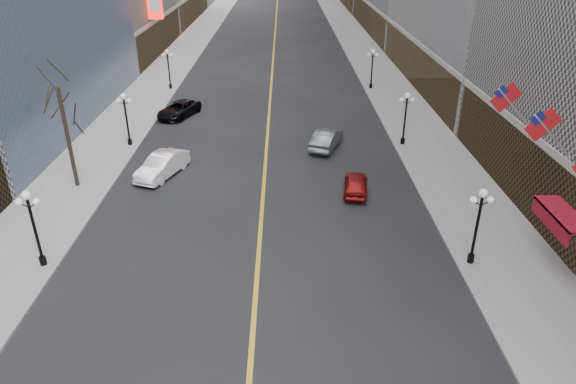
{
  "coord_description": "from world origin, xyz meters",
  "views": [
    {
      "loc": [
        1.45,
        6.43,
        16.44
      ],
      "look_at": [
        1.62,
        23.91,
        7.63
      ],
      "focal_mm": 32.0,
      "sensor_mm": 36.0,
      "label": 1
    }
  ],
  "objects_px": {
    "streetlamp_east_2": "(406,113)",
    "streetlamp_west_1": "(33,221)",
    "streetlamp_east_1": "(478,219)",
    "streetlamp_west_3": "(168,65)",
    "car_nb_mid": "(162,165)",
    "streetlamp_west_2": "(126,114)",
    "car_sb_far": "(327,139)",
    "streetlamp_east_3": "(372,65)",
    "car_nb_far": "(179,109)",
    "car_sb_mid": "(356,184)"
  },
  "relations": [
    {
      "from": "car_nb_mid",
      "to": "streetlamp_east_3",
      "type": "bearing_deg",
      "value": 72.32
    },
    {
      "from": "streetlamp_west_2",
      "to": "streetlamp_east_2",
      "type": "bearing_deg",
      "value": 0.0
    },
    {
      "from": "streetlamp_west_1",
      "to": "streetlamp_east_3",
      "type": "bearing_deg",
      "value": 56.75
    },
    {
      "from": "streetlamp_west_3",
      "to": "car_nb_mid",
      "type": "bearing_deg",
      "value": -80.32
    },
    {
      "from": "streetlamp_west_3",
      "to": "streetlamp_west_2",
      "type": "bearing_deg",
      "value": -90.0
    },
    {
      "from": "streetlamp_west_3",
      "to": "car_sb_far",
      "type": "distance_m",
      "value": 25.22
    },
    {
      "from": "car_nb_mid",
      "to": "car_sb_far",
      "type": "distance_m",
      "value": 13.97
    },
    {
      "from": "streetlamp_east_2",
      "to": "streetlamp_west_1",
      "type": "bearing_deg",
      "value": -142.67
    },
    {
      "from": "streetlamp_east_2",
      "to": "streetlamp_west_1",
      "type": "distance_m",
      "value": 29.68
    },
    {
      "from": "streetlamp_east_2",
      "to": "streetlamp_east_3",
      "type": "bearing_deg",
      "value": 90.0
    },
    {
      "from": "streetlamp_east_3",
      "to": "car_nb_far",
      "type": "distance_m",
      "value": 23.16
    },
    {
      "from": "car_nb_far",
      "to": "car_sb_mid",
      "type": "height_order",
      "value": "car_nb_far"
    },
    {
      "from": "streetlamp_east_3",
      "to": "streetlamp_west_1",
      "type": "xyz_separation_m",
      "value": [
        -23.6,
        -36.0,
        0.0
      ]
    },
    {
      "from": "streetlamp_west_3",
      "to": "car_sb_far",
      "type": "bearing_deg",
      "value": -47.63
    },
    {
      "from": "streetlamp_east_3",
      "to": "streetlamp_west_1",
      "type": "relative_size",
      "value": 1.0
    },
    {
      "from": "streetlamp_west_2",
      "to": "car_nb_far",
      "type": "height_order",
      "value": "streetlamp_west_2"
    },
    {
      "from": "streetlamp_west_2",
      "to": "streetlamp_west_3",
      "type": "relative_size",
      "value": 1.0
    },
    {
      "from": "streetlamp_east_1",
      "to": "streetlamp_west_1",
      "type": "xyz_separation_m",
      "value": [
        -23.6,
        0.0,
        0.0
      ]
    },
    {
      "from": "streetlamp_east_1",
      "to": "streetlamp_west_1",
      "type": "height_order",
      "value": "same"
    },
    {
      "from": "streetlamp_east_1",
      "to": "streetlamp_east_3",
      "type": "bearing_deg",
      "value": 90.0
    },
    {
      "from": "streetlamp_east_1",
      "to": "car_sb_far",
      "type": "distance_m",
      "value": 18.77
    },
    {
      "from": "car_nb_far",
      "to": "streetlamp_east_1",
      "type": "bearing_deg",
      "value": -29.58
    },
    {
      "from": "streetlamp_east_1",
      "to": "car_sb_mid",
      "type": "bearing_deg",
      "value": 120.49
    },
    {
      "from": "streetlamp_east_2",
      "to": "car_nb_mid",
      "type": "height_order",
      "value": "streetlamp_east_2"
    },
    {
      "from": "streetlamp_east_3",
      "to": "car_sb_far",
      "type": "relative_size",
      "value": 0.91
    },
    {
      "from": "car_sb_mid",
      "to": "streetlamp_east_3",
      "type": "bearing_deg",
      "value": -92.63
    },
    {
      "from": "streetlamp_east_2",
      "to": "streetlamp_west_2",
      "type": "bearing_deg",
      "value": 180.0
    },
    {
      "from": "car_sb_mid",
      "to": "streetlamp_west_1",
      "type": "bearing_deg",
      "value": 34.2
    },
    {
      "from": "streetlamp_west_2",
      "to": "streetlamp_west_3",
      "type": "height_order",
      "value": "same"
    },
    {
      "from": "streetlamp_west_3",
      "to": "car_sb_far",
      "type": "relative_size",
      "value": 0.91
    },
    {
      "from": "streetlamp_west_1",
      "to": "car_nb_far",
      "type": "distance_m",
      "value": 26.28
    },
    {
      "from": "streetlamp_east_1",
      "to": "streetlamp_west_2",
      "type": "bearing_deg",
      "value": 142.67
    },
    {
      "from": "streetlamp_east_3",
      "to": "streetlamp_west_2",
      "type": "relative_size",
      "value": 1.0
    },
    {
      "from": "streetlamp_east_3",
      "to": "car_nb_mid",
      "type": "height_order",
      "value": "streetlamp_east_3"
    },
    {
      "from": "car_sb_mid",
      "to": "car_nb_mid",
      "type": "bearing_deg",
      "value": -3.53
    },
    {
      "from": "streetlamp_east_1",
      "to": "streetlamp_west_1",
      "type": "relative_size",
      "value": 1.0
    },
    {
      "from": "streetlamp_east_1",
      "to": "streetlamp_east_3",
      "type": "height_order",
      "value": "same"
    },
    {
      "from": "streetlamp_east_3",
      "to": "car_sb_mid",
      "type": "relative_size",
      "value": 1.11
    },
    {
      "from": "streetlamp_west_3",
      "to": "car_nb_far",
      "type": "height_order",
      "value": "streetlamp_west_3"
    },
    {
      "from": "streetlamp_east_2",
      "to": "car_nb_mid",
      "type": "distance_m",
      "value": 20.53
    },
    {
      "from": "streetlamp_west_2",
      "to": "car_sb_far",
      "type": "distance_m",
      "value": 17.08
    },
    {
      "from": "streetlamp_west_2",
      "to": "car_nb_mid",
      "type": "relative_size",
      "value": 0.87
    },
    {
      "from": "streetlamp_east_3",
      "to": "streetlamp_west_2",
      "type": "height_order",
      "value": "same"
    },
    {
      "from": "streetlamp_west_2",
      "to": "car_nb_mid",
      "type": "height_order",
      "value": "streetlamp_west_2"
    },
    {
      "from": "streetlamp_east_3",
      "to": "streetlamp_west_3",
      "type": "height_order",
      "value": "same"
    },
    {
      "from": "streetlamp_east_1",
      "to": "streetlamp_east_2",
      "type": "height_order",
      "value": "same"
    },
    {
      "from": "streetlamp_east_3",
      "to": "streetlamp_west_1",
      "type": "bearing_deg",
      "value": -123.25
    },
    {
      "from": "car_nb_far",
      "to": "car_nb_mid",
      "type": "bearing_deg",
      "value": -62.9
    },
    {
      "from": "car_nb_far",
      "to": "streetlamp_east_3",
      "type": "bearing_deg",
      "value": 47.39
    },
    {
      "from": "streetlamp_west_2",
      "to": "car_nb_mid",
      "type": "distance_m",
      "value": 7.64
    }
  ]
}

